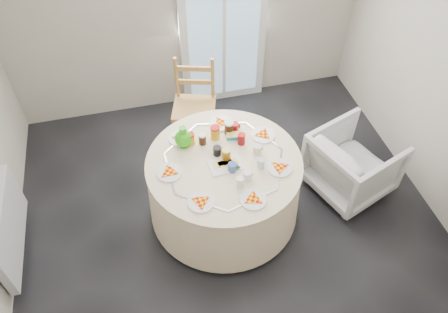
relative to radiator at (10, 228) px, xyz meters
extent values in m
plane|color=black|center=(1.94, -0.20, -0.38)|extent=(4.00, 4.00, 0.00)
cube|color=#BCB5A3|center=(1.94, 1.80, 0.92)|extent=(4.00, 0.02, 2.60)
cube|color=silver|center=(2.34, 1.75, 0.67)|extent=(1.00, 0.08, 2.10)
cube|color=silver|center=(0.00, 0.00, 0.00)|extent=(0.07, 1.00, 0.55)
cylinder|color=#FAE7B4|center=(1.91, -0.01, -0.01)|extent=(1.42, 1.42, 0.72)
imported|color=silver|center=(3.23, 0.00, 0.01)|extent=(0.90, 0.92, 0.75)
cube|color=teal|center=(2.06, 0.26, 0.41)|extent=(0.13, 0.10, 0.05)
camera|label=1|loc=(1.29, -2.51, 3.18)|focal=35.00mm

